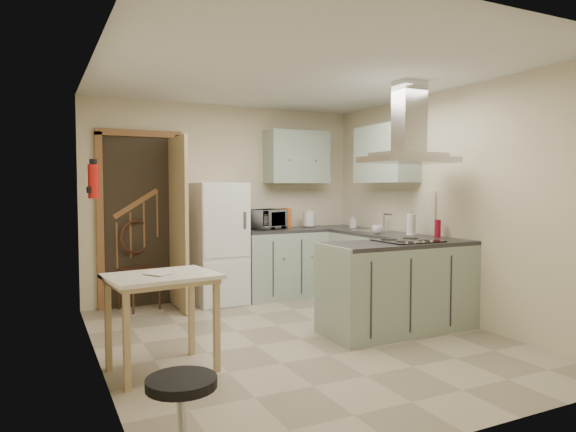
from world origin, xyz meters
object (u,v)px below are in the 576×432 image
drop_leaf_table (162,323)px  stool (182,424)px  peninsula (399,286)px  extractor_hood (409,160)px  microwave (267,219)px  bentwood_chair (139,269)px  fridge (219,243)px

drop_leaf_table → stool: drop_leaf_table is taller
peninsula → extractor_hood: bearing=0.0°
stool → microwave: 4.21m
peninsula → bentwood_chair: bearing=136.5°
fridge → stool: bearing=-111.5°
extractor_hood → drop_leaf_table: (-2.50, -0.09, -1.34)m
drop_leaf_table → stool: bearing=-106.3°
microwave → extractor_hood: bearing=-95.6°
fridge → peninsula: bearing=-58.3°
peninsula → drop_leaf_table: (-2.40, -0.09, -0.07)m
bentwood_chair → microwave: bearing=-20.6°
fridge → peninsula: fridge is taller
bentwood_chair → microwave: size_ratio=2.06×
fridge → microwave: 0.73m
peninsula → drop_leaf_table: size_ratio=1.89×
stool → drop_leaf_table: bearing=81.2°
microwave → fridge: bearing=160.2°
extractor_hood → stool: 3.47m
drop_leaf_table → extractor_hood: bearing=-5.3°
drop_leaf_table → fridge: bearing=53.1°
peninsula → extractor_hood: extractor_hood is taller
extractor_hood → bentwood_chair: extractor_hood is taller
fridge → microwave: size_ratio=3.23×
peninsula → drop_leaf_table: 2.40m
microwave → peninsula: bearing=-98.2°
peninsula → microwave: bearing=105.2°
peninsula → stool: bearing=-149.2°
peninsula → extractor_hood: size_ratio=1.72×
extractor_hood → fridge: bearing=123.8°
peninsula → bentwood_chair: size_ratio=1.62×
peninsula → stool: (-2.62, -1.56, -0.21)m
drop_leaf_table → bentwood_chair: size_ratio=0.86×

